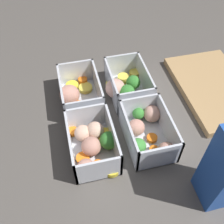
% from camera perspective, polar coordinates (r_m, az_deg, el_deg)
% --- Properties ---
extents(ground_plane, '(4.00, 4.00, 0.00)m').
position_cam_1_polar(ground_plane, '(0.64, 0.00, -1.42)').
color(ground_plane, '#56514C').
extents(container_near_left, '(0.15, 0.10, 0.07)m').
position_cam_1_polar(container_near_left, '(0.67, -7.12, 3.62)').
color(container_near_left, silver).
rests_on(container_near_left, ground_plane).
extents(container_near_right, '(0.16, 0.12, 0.07)m').
position_cam_1_polar(container_near_right, '(0.57, -4.02, -6.90)').
color(container_near_right, silver).
rests_on(container_near_right, ground_plane).
extents(container_far_left, '(0.15, 0.13, 0.07)m').
position_cam_1_polar(container_far_left, '(0.68, 2.91, 5.60)').
color(container_far_left, silver).
rests_on(container_far_left, ground_plane).
extents(container_far_right, '(0.15, 0.11, 0.07)m').
position_cam_1_polar(container_far_right, '(0.59, 7.82, -4.28)').
color(container_far_right, silver).
rests_on(container_far_right, ground_plane).
extents(cutting_board, '(0.28, 0.18, 0.02)m').
position_cam_1_polar(cutting_board, '(0.75, 21.40, 4.87)').
color(cutting_board, tan).
rests_on(cutting_board, ground_plane).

